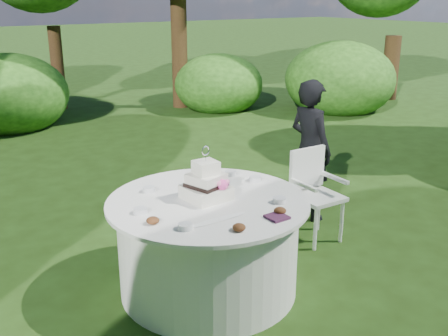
{
  "coord_description": "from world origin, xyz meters",
  "views": [
    {
      "loc": [
        -1.99,
        -3.16,
        2.26
      ],
      "look_at": [
        0.15,
        0.0,
        1.0
      ],
      "focal_mm": 42.0,
      "sensor_mm": 36.0,
      "label": 1
    }
  ],
  "objects_px": {
    "cake": "(207,185)",
    "chair": "(314,187)",
    "guest": "(310,150)",
    "napkins": "(277,217)",
    "table": "(208,245)"
  },
  "relations": [
    {
      "from": "cake",
      "to": "chair",
      "type": "relative_size",
      "value": 0.48
    },
    {
      "from": "cake",
      "to": "chair",
      "type": "xyz_separation_m",
      "value": [
        1.34,
        0.21,
        -0.37
      ]
    },
    {
      "from": "cake",
      "to": "guest",
      "type": "bearing_deg",
      "value": 20.5
    },
    {
      "from": "guest",
      "to": "cake",
      "type": "height_order",
      "value": "guest"
    },
    {
      "from": "napkins",
      "to": "guest",
      "type": "distance_m",
      "value": 1.89
    },
    {
      "from": "napkins",
      "to": "table",
      "type": "distance_m",
      "value": 0.72
    },
    {
      "from": "table",
      "to": "cake",
      "type": "bearing_deg",
      "value": 74.91
    },
    {
      "from": "napkins",
      "to": "table",
      "type": "relative_size",
      "value": 0.09
    },
    {
      "from": "guest",
      "to": "chair",
      "type": "relative_size",
      "value": 1.67
    },
    {
      "from": "napkins",
      "to": "table",
      "type": "xyz_separation_m",
      "value": [
        -0.22,
        0.57,
        -0.39
      ]
    },
    {
      "from": "guest",
      "to": "table",
      "type": "xyz_separation_m",
      "value": [
        -1.67,
        -0.65,
        -0.35
      ]
    },
    {
      "from": "guest",
      "to": "cake",
      "type": "xyz_separation_m",
      "value": [
        -1.66,
        -0.62,
        0.15
      ]
    },
    {
      "from": "table",
      "to": "chair",
      "type": "height_order",
      "value": "chair"
    },
    {
      "from": "guest",
      "to": "chair",
      "type": "bearing_deg",
      "value": 140.74
    },
    {
      "from": "napkins",
      "to": "table",
      "type": "bearing_deg",
      "value": 110.98
    }
  ]
}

